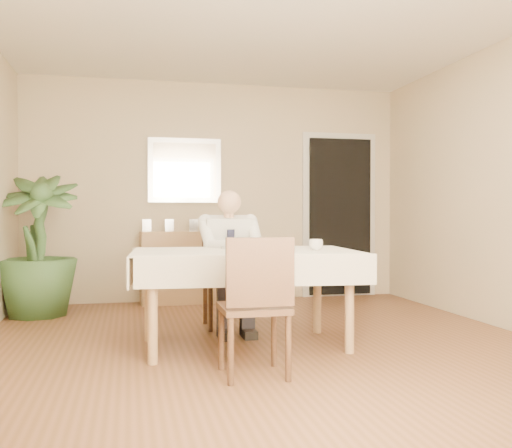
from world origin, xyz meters
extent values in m
plane|color=brown|center=(0.00, 0.00, 0.00)|extent=(5.00, 5.00, 0.00)
plane|color=white|center=(0.00, 0.00, 2.60)|extent=(5.00, 5.00, 0.00)
cube|color=#C9B08B|center=(0.00, 2.50, 1.30)|extent=(4.50, 0.02, 2.60)
cube|color=#C9B08B|center=(0.00, -2.50, 1.30)|extent=(4.50, 0.02, 2.60)
cube|color=beige|center=(0.00, -2.48, 1.45)|extent=(1.34, 0.02, 1.44)
cube|color=white|center=(0.00, -2.46, 1.45)|extent=(1.18, 0.02, 1.28)
cube|color=beige|center=(1.55, 2.48, 1.00)|extent=(0.96, 0.03, 2.10)
cube|color=black|center=(1.55, 2.45, 1.00)|extent=(0.80, 0.05, 1.95)
cube|color=silver|center=(-0.39, 2.48, 1.55)|extent=(0.86, 0.03, 0.76)
cube|color=white|center=(-0.39, 2.46, 1.55)|extent=(0.74, 0.02, 0.64)
cube|color=#956F4B|center=(-0.16, 0.03, 0.72)|extent=(1.66, 1.01, 0.04)
cube|color=white|center=(-0.16, 0.03, 0.75)|extent=(1.77, 1.12, 0.01)
cube|color=white|center=(-0.16, -0.47, 0.64)|extent=(1.70, 0.13, 0.22)
cube|color=white|center=(-0.16, 0.53, 0.64)|extent=(1.70, 0.13, 0.22)
cube|color=white|center=(-1.01, 0.03, 0.64)|extent=(0.08, 1.00, 0.22)
cube|color=white|center=(0.69, 0.03, 0.64)|extent=(0.08, 1.00, 0.22)
cylinder|color=#956F4B|center=(-0.88, -0.34, 0.35)|extent=(0.07, 0.07, 0.70)
cylinder|color=#956F4B|center=(0.56, -0.34, 0.35)|extent=(0.07, 0.07, 0.70)
cylinder|color=#956F4B|center=(-0.88, 0.40, 0.35)|extent=(0.07, 0.07, 0.70)
cylinder|color=#956F4B|center=(0.56, 0.40, 0.35)|extent=(0.07, 0.07, 0.70)
cube|color=#3D2516|center=(-0.16, 0.83, 0.43)|extent=(0.47, 0.47, 0.04)
cube|color=#3D2516|center=(-0.16, 1.02, 0.67)|extent=(0.42, 0.09, 0.42)
cylinder|color=#3D2516|center=(-0.34, 0.65, 0.20)|extent=(0.04, 0.04, 0.41)
cylinder|color=#3D2516|center=(0.01, 0.65, 0.20)|extent=(0.04, 0.04, 0.41)
cylinder|color=#3D2516|center=(-0.34, 1.01, 0.20)|extent=(0.04, 0.04, 0.41)
cylinder|color=#3D2516|center=(0.01, 1.01, 0.20)|extent=(0.04, 0.04, 0.41)
cube|color=#3D2516|center=(-0.26, -0.75, 0.43)|extent=(0.42, 0.42, 0.04)
cube|color=#3D2516|center=(-0.26, -0.94, 0.68)|extent=(0.42, 0.04, 0.42)
cylinder|color=#3D2516|center=(-0.44, -0.93, 0.21)|extent=(0.04, 0.04, 0.41)
cylinder|color=#3D2516|center=(-0.08, -0.93, 0.21)|extent=(0.04, 0.04, 0.41)
cylinder|color=#3D2516|center=(-0.44, -0.57, 0.21)|extent=(0.04, 0.04, 0.41)
cylinder|color=#3D2516|center=(-0.08, -0.57, 0.21)|extent=(0.04, 0.04, 0.41)
cube|color=white|center=(-0.16, 0.79, 0.75)|extent=(0.42, 0.31, 0.55)
cube|color=black|center=(-0.16, 0.66, 0.72)|extent=(0.07, 0.08, 0.36)
cylinder|color=tan|center=(-0.16, 0.74, 1.03)|extent=(0.09, 0.09, 0.08)
sphere|color=tan|center=(-0.16, 0.72, 1.14)|extent=(0.21, 0.21, 0.21)
cube|color=black|center=(-0.26, 0.59, 0.52)|extent=(0.13, 0.42, 0.13)
cube|color=black|center=(-0.06, 0.59, 0.52)|extent=(0.13, 0.42, 0.13)
cube|color=black|center=(-0.26, 0.41, 0.23)|extent=(0.11, 0.12, 0.45)
cube|color=black|center=(-0.06, 0.41, 0.23)|extent=(0.11, 0.12, 0.45)
cube|color=black|center=(-0.26, 0.35, 0.04)|extent=(0.11, 0.26, 0.07)
cube|color=black|center=(-0.06, 0.35, 0.04)|extent=(0.11, 0.26, 0.07)
cylinder|color=white|center=(-0.18, 0.26, 0.76)|extent=(0.26, 0.26, 0.02)
ellipsoid|color=brown|center=(-0.18, 0.26, 0.78)|extent=(0.14, 0.14, 0.06)
cylinder|color=silver|center=(-0.14, 0.20, 0.78)|extent=(0.01, 0.13, 0.01)
cylinder|color=silver|center=(-0.22, 0.20, 0.78)|extent=(0.01, 0.13, 0.01)
imported|color=white|center=(0.38, -0.10, 0.80)|extent=(0.14, 0.14, 0.09)
cube|color=#956F4B|center=(-0.39, 2.32, 0.42)|extent=(1.06, 0.41, 0.83)
cube|color=silver|center=(-0.84, 2.36, 0.90)|extent=(0.10, 0.02, 0.14)
cube|color=silver|center=(-0.58, 2.39, 0.90)|extent=(0.10, 0.02, 0.14)
cube|color=silver|center=(-0.30, 2.36, 0.90)|extent=(0.10, 0.02, 0.14)
imported|color=#2E4E25|center=(-1.95, 1.79, 0.72)|extent=(0.86, 0.86, 1.44)
camera|label=1|loc=(-1.04, -4.30, 1.04)|focal=40.00mm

